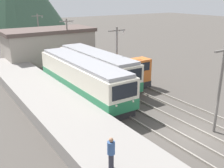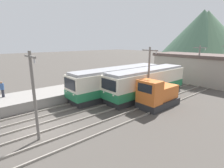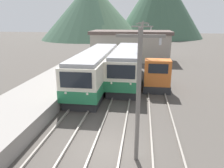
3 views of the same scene
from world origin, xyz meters
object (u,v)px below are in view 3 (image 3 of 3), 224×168
object	(u,v)px
commuter_train_center	(127,66)
catenary_mast_far	(142,41)
commuter_train_left	(97,70)
catenary_mast_mid	(141,52)
catenary_mast_distant	(143,35)
catenary_mast_near	(139,92)
shunting_locomotive	(156,76)

from	to	relation	value
commuter_train_center	catenary_mast_far	bearing A→B (deg)	81.68
commuter_train_left	catenary_mast_mid	bearing A→B (deg)	6.77
commuter_train_left	catenary_mast_distant	world-z (taller)	catenary_mast_distant
catenary_mast_near	catenary_mast_far	world-z (taller)	same
commuter_train_left	catenary_mast_distant	size ratio (longest dim) A/B	2.23
shunting_locomotive	catenary_mast_distant	bearing A→B (deg)	93.51
shunting_locomotive	catenary_mast_mid	bearing A→B (deg)	166.60
catenary_mast_far	catenary_mast_distant	distance (m)	11.98
commuter_train_center	shunting_locomotive	distance (m)	3.64
catenary_mast_distant	catenary_mast_far	bearing A→B (deg)	-90.00
catenary_mast_far	commuter_train_center	bearing A→B (deg)	-98.32
catenary_mast_mid	catenary_mast_near	bearing A→B (deg)	-90.00
commuter_train_center	catenary_mast_far	size ratio (longest dim) A/B	2.02
catenary_mast_distant	commuter_train_left	bearing A→B (deg)	-99.99
commuter_train_left	catenary_mast_far	bearing A→B (deg)	70.97
catenary_mast_mid	commuter_train_center	bearing A→B (deg)	132.22
commuter_train_center	catenary_mast_distant	size ratio (longest dim) A/B	2.02
commuter_train_left	catenary_mast_mid	distance (m)	4.68
catenary_mast_near	catenary_mast_far	bearing A→B (deg)	90.00
commuter_train_left	catenary_mast_near	size ratio (longest dim) A/B	2.23
shunting_locomotive	catenary_mast_near	distance (m)	11.92
catenary_mast_near	catenary_mast_mid	bearing A→B (deg)	90.00
commuter_train_left	shunting_locomotive	bearing A→B (deg)	1.55
shunting_locomotive	catenary_mast_far	distance (m)	12.61
catenary_mast_distant	commuter_train_center	bearing A→B (deg)	-93.87
commuter_train_left	shunting_locomotive	distance (m)	5.82
shunting_locomotive	catenary_mast_far	xyz separation A→B (m)	(-1.49, 12.33, 2.16)
shunting_locomotive	catenary_mast_distant	size ratio (longest dim) A/B	0.77
catenary_mast_mid	catenary_mast_far	size ratio (longest dim) A/B	1.00
commuter_train_center	catenary_mast_near	xyz separation A→B (m)	(1.51, -13.64, 1.74)
catenary_mast_mid	commuter_train_left	bearing A→B (deg)	-173.23
catenary_mast_far	catenary_mast_near	bearing A→B (deg)	-90.00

